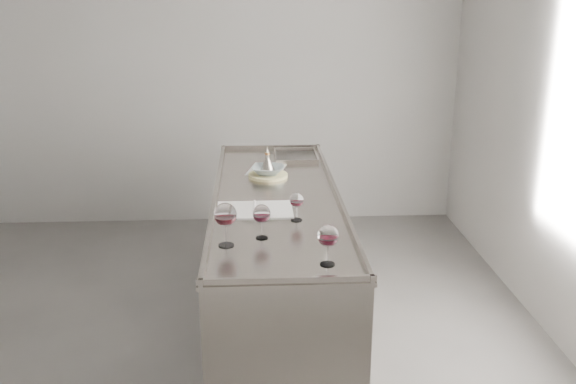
{
  "coord_description": "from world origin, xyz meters",
  "views": [
    {
      "loc": [
        0.37,
        -3.37,
        2.14
      ],
      "look_at": [
        0.56,
        0.14,
        1.02
      ],
      "focal_mm": 40.0,
      "sensor_mm": 36.0,
      "label": 1
    }
  ],
  "objects": [
    {
      "name": "room_shell",
      "position": [
        0.0,
        0.0,
        1.4
      ],
      "size": [
        4.54,
        5.04,
        2.84
      ],
      "color": "#4F4D4A",
      "rests_on": "ground"
    },
    {
      "name": "notebook",
      "position": [
        0.37,
        0.04,
        0.95
      ],
      "size": [
        0.43,
        0.3,
        0.02
      ],
      "rotation": [
        0.0,
        0.0,
        0.0
      ],
      "color": "white",
      "rests_on": "counter"
    },
    {
      "name": "wine_glass_right",
      "position": [
        0.69,
        -0.7,
        1.08
      ],
      "size": [
        0.1,
        0.1,
        0.19
      ],
      "rotation": [
        0.0,
        0.0,
        0.39
      ],
      "color": "white",
      "rests_on": "counter"
    },
    {
      "name": "wine_glass_small",
      "position": [
        0.59,
        -0.12,
        1.05
      ],
      "size": [
        0.08,
        0.08,
        0.16
      ],
      "rotation": [
        0.0,
        0.0,
        0.05
      ],
      "color": "white",
      "rests_on": "counter"
    },
    {
      "name": "counter",
      "position": [
        0.5,
        0.3,
        0.47
      ],
      "size": [
        0.77,
        2.42,
        0.97
      ],
      "color": "gray",
      "rests_on": "ground"
    },
    {
      "name": "wine_glass_left",
      "position": [
        0.23,
        -0.45,
        1.09
      ],
      "size": [
        0.11,
        0.11,
        0.22
      ],
      "rotation": [
        0.0,
        0.0,
        0.17
      ],
      "color": "white",
      "rests_on": "counter"
    },
    {
      "name": "wine_funnel",
      "position": [
        0.46,
        0.78,
        1.0
      ],
      "size": [
        0.13,
        0.13,
        0.19
      ],
      "rotation": [
        0.0,
        0.0,
        0.04
      ],
      "color": "gray",
      "rests_on": "counter"
    },
    {
      "name": "loose_paper_top",
      "position": [
        0.45,
        0.9,
        0.94
      ],
      "size": [
        0.3,
        0.37,
        0.0
      ],
      "primitive_type": "cube",
      "rotation": [
        0.0,
        0.0,
        -0.23
      ],
      "color": "silver",
      "rests_on": "counter"
    },
    {
      "name": "trivet",
      "position": [
        0.46,
        0.73,
        0.95
      ],
      "size": [
        0.26,
        0.26,
        0.02
      ],
      "primitive_type": "cylinder",
      "rotation": [
        0.0,
        0.0,
        0.0
      ],
      "color": "#D4CB89",
      "rests_on": "counter"
    },
    {
      "name": "ceramic_bowl",
      "position": [
        0.46,
        0.73,
        0.99
      ],
      "size": [
        0.25,
        0.25,
        0.05
      ],
      "primitive_type": "imported",
      "rotation": [
        0.0,
        0.0,
        -0.17
      ],
      "color": "#899A9F",
      "rests_on": "trivet"
    },
    {
      "name": "wine_glass_middle",
      "position": [
        0.4,
        -0.36,
        1.07
      ],
      "size": [
        0.09,
        0.09,
        0.18
      ],
      "rotation": [
        0.0,
        0.0,
        -0.03
      ],
      "color": "white",
      "rests_on": "counter"
    }
  ]
}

